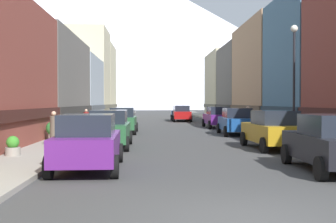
{
  "coord_description": "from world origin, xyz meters",
  "views": [
    {
      "loc": [
        -1.81,
        -7.67,
        2.16
      ],
      "look_at": [
        0.19,
        42.56,
        1.07
      ],
      "focal_mm": 45.93,
      "sensor_mm": 36.0,
      "label": 1
    }
  ],
  "objects_px": {
    "car_right_2": "(236,121)",
    "streetlamp_right": "(294,66)",
    "car_driving_1": "(180,113)",
    "car_left_2": "(122,120)",
    "car_right_0": "(332,143)",
    "car_right_3": "(218,117)",
    "pedestrian_0": "(86,121)",
    "pedestrian_1": "(248,117)",
    "pedestrian_2": "(54,130)",
    "car_left_1": "(109,129)",
    "potted_plant_0": "(13,147)",
    "car_driving_0": "(182,113)",
    "car_right_1": "(273,130)",
    "potted_plant_1": "(53,130)",
    "car_left_0": "(88,142)"
  },
  "relations": [
    {
      "from": "car_right_2",
      "to": "streetlamp_right",
      "type": "distance_m",
      "value": 7.57
    },
    {
      "from": "car_driving_1",
      "to": "streetlamp_right",
      "type": "xyz_separation_m",
      "value": [
        3.75,
        -28.93,
        3.09
      ]
    },
    {
      "from": "car_left_2",
      "to": "car_right_0",
      "type": "relative_size",
      "value": 0.99
    },
    {
      "from": "car_right_3",
      "to": "car_right_0",
      "type": "bearing_deg",
      "value": -90.01
    },
    {
      "from": "pedestrian_0",
      "to": "pedestrian_1",
      "type": "bearing_deg",
      "value": 24.72
    },
    {
      "from": "car_left_2",
      "to": "car_right_3",
      "type": "bearing_deg",
      "value": 38.17
    },
    {
      "from": "car_driving_1",
      "to": "pedestrian_2",
      "type": "height_order",
      "value": "car_driving_1"
    },
    {
      "from": "car_left_1",
      "to": "car_right_0",
      "type": "relative_size",
      "value": 0.99
    },
    {
      "from": "pedestrian_0",
      "to": "pedestrian_2",
      "type": "xyz_separation_m",
      "value": [
        0.0,
        -9.84,
        0.03
      ]
    },
    {
      "from": "car_left_1",
      "to": "potted_plant_0",
      "type": "bearing_deg",
      "value": -127.69
    },
    {
      "from": "car_right_3",
      "to": "car_driving_1",
      "type": "distance_m",
      "value": 14.44
    },
    {
      "from": "car_driving_0",
      "to": "pedestrian_0",
      "type": "xyz_separation_m",
      "value": [
        -7.85,
        -18.04,
        -0.05
      ]
    },
    {
      "from": "car_right_1",
      "to": "car_driving_1",
      "type": "distance_m",
      "value": 30.76
    },
    {
      "from": "car_right_0",
      "to": "car_right_3",
      "type": "xyz_separation_m",
      "value": [
        0.0,
        22.82,
        0.0
      ]
    },
    {
      "from": "car_driving_0",
      "to": "car_left_2",
      "type": "bearing_deg",
      "value": -106.93
    },
    {
      "from": "car_right_1",
      "to": "potted_plant_0",
      "type": "height_order",
      "value": "car_right_1"
    },
    {
      "from": "car_driving_0",
      "to": "car_right_0",
      "type": "bearing_deg",
      "value": -86.36
    },
    {
      "from": "potted_plant_1",
      "to": "car_right_3",
      "type": "bearing_deg",
      "value": 50.11
    },
    {
      "from": "car_right_3",
      "to": "potted_plant_0",
      "type": "relative_size",
      "value": 6.01
    },
    {
      "from": "car_left_2",
      "to": "pedestrian_2",
      "type": "xyz_separation_m",
      "value": [
        -2.45,
        -10.14,
        -0.02
      ]
    },
    {
      "from": "car_right_3",
      "to": "potted_plant_0",
      "type": "height_order",
      "value": "car_right_3"
    },
    {
      "from": "pedestrian_2",
      "to": "car_left_1",
      "type": "bearing_deg",
      "value": 14.95
    },
    {
      "from": "car_right_2",
      "to": "potted_plant_0",
      "type": "bearing_deg",
      "value": -132.76
    },
    {
      "from": "streetlamp_right",
      "to": "car_driving_1",
      "type": "bearing_deg",
      "value": 97.39
    },
    {
      "from": "pedestrian_0",
      "to": "car_driving_0",
      "type": "bearing_deg",
      "value": 66.49
    },
    {
      "from": "car_left_0",
      "to": "car_driving_1",
      "type": "xyz_separation_m",
      "value": [
        5.4,
        36.51,
        0.0
      ]
    },
    {
      "from": "car_right_3",
      "to": "car_driving_1",
      "type": "bearing_deg",
      "value": 98.77
    },
    {
      "from": "car_left_1",
      "to": "car_driving_0",
      "type": "distance_m",
      "value": 27.76
    },
    {
      "from": "car_left_0",
      "to": "pedestrian_1",
      "type": "bearing_deg",
      "value": 65.18
    },
    {
      "from": "car_left_1",
      "to": "car_left_2",
      "type": "relative_size",
      "value": 1.0
    },
    {
      "from": "car_left_1",
      "to": "car_right_1",
      "type": "height_order",
      "value": "same"
    },
    {
      "from": "car_driving_1",
      "to": "pedestrian_1",
      "type": "height_order",
      "value": "pedestrian_1"
    },
    {
      "from": "car_left_1",
      "to": "car_right_2",
      "type": "relative_size",
      "value": 0.99
    },
    {
      "from": "car_right_1",
      "to": "potted_plant_1",
      "type": "xyz_separation_m",
      "value": [
        -10.8,
        3.49,
        -0.21
      ]
    },
    {
      "from": "car_right_1",
      "to": "pedestrian_0",
      "type": "distance_m",
      "value": 14.28
    },
    {
      "from": "potted_plant_0",
      "to": "pedestrian_0",
      "type": "bearing_deg",
      "value": 86.78
    },
    {
      "from": "car_driving_1",
      "to": "streetlamp_right",
      "type": "relative_size",
      "value": 0.75
    },
    {
      "from": "car_right_0",
      "to": "potted_plant_1",
      "type": "height_order",
      "value": "car_right_0"
    },
    {
      "from": "car_left_2",
      "to": "car_driving_0",
      "type": "relative_size",
      "value": 1.0
    },
    {
      "from": "car_left_1",
      "to": "pedestrian_0",
      "type": "xyz_separation_m",
      "value": [
        -2.45,
        9.18,
        -0.05
      ]
    },
    {
      "from": "car_right_0",
      "to": "pedestrian_1",
      "type": "height_order",
      "value": "pedestrian_1"
    },
    {
      "from": "car_driving_1",
      "to": "car_right_2",
      "type": "bearing_deg",
      "value": -84.34
    },
    {
      "from": "car_left_2",
      "to": "car_right_0",
      "type": "height_order",
      "value": "same"
    },
    {
      "from": "car_right_0",
      "to": "potted_plant_0",
      "type": "xyz_separation_m",
      "value": [
        -10.8,
        3.22,
        -0.41
      ]
    },
    {
      "from": "car_right_0",
      "to": "car_driving_1",
      "type": "distance_m",
      "value": 37.16
    },
    {
      "from": "car_left_2",
      "to": "potted_plant_1",
      "type": "height_order",
      "value": "car_left_2"
    },
    {
      "from": "car_right_2",
      "to": "car_driving_1",
      "type": "height_order",
      "value": "same"
    },
    {
      "from": "car_left_0",
      "to": "car_left_2",
      "type": "distance_m",
      "value": 16.27
    },
    {
      "from": "car_right_1",
      "to": "car_driving_0",
      "type": "relative_size",
      "value": 1.02
    },
    {
      "from": "car_left_0",
      "to": "car_driving_1",
      "type": "distance_m",
      "value": 36.91
    }
  ]
}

